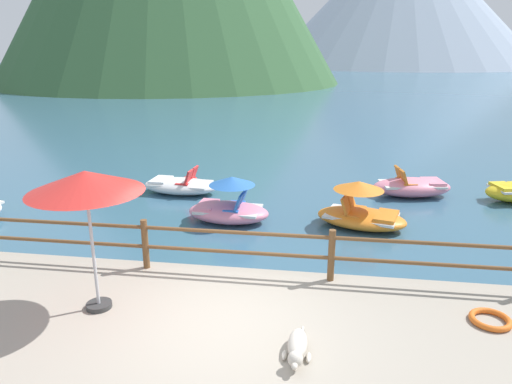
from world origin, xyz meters
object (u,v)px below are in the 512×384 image
object	(u,v)px
life_ring	(490,320)
pedal_boat_6	(180,185)
pedal_boat_2	(229,206)
pedal_boat_4	(361,212)
pedal_boat_0	(412,187)
beach_umbrella	(85,184)
dog_resting	(297,347)

from	to	relation	value
life_ring	pedal_boat_6	distance (m)	9.78
pedal_boat_2	pedal_boat_4	size ratio (longest dim) A/B	0.87
pedal_boat_0	pedal_boat_2	world-z (taller)	pedal_boat_2
pedal_boat_2	pedal_boat_6	size ratio (longest dim) A/B	0.90
beach_umbrella	pedal_boat_0	bearing A→B (deg)	52.84
dog_resting	life_ring	world-z (taller)	dog_resting
beach_umbrella	pedal_boat_4	bearing A→B (deg)	49.87
pedal_boat_2	pedal_boat_4	distance (m)	3.38
pedal_boat_0	pedal_boat_4	bearing A→B (deg)	-121.03
beach_umbrella	life_ring	size ratio (longest dim) A/B	3.67
beach_umbrella	pedal_boat_4	xyz separation A→B (m)	(4.42, 5.25, -2.05)
pedal_boat_0	pedal_boat_4	distance (m)	3.33
beach_umbrella	pedal_boat_2	xyz separation A→B (m)	(1.05, 5.12, -2.04)
dog_resting	pedal_boat_4	world-z (taller)	pedal_boat_4
life_ring	pedal_boat_0	world-z (taller)	pedal_boat_0
pedal_boat_6	beach_umbrella	bearing A→B (deg)	-82.68
life_ring	pedal_boat_2	xyz separation A→B (m)	(-4.95, 4.66, -0.03)
life_ring	pedal_boat_6	xyz separation A→B (m)	(-6.94, 6.88, -0.19)
life_ring	pedal_boat_6	world-z (taller)	pedal_boat_6
pedal_boat_0	pedal_boat_6	distance (m)	7.12
pedal_boat_2	pedal_boat_6	distance (m)	2.99
pedal_boat_2	pedal_boat_4	bearing A→B (deg)	2.18
beach_umbrella	dog_resting	size ratio (longest dim) A/B	2.07
beach_umbrella	pedal_boat_0	world-z (taller)	beach_umbrella
dog_resting	pedal_boat_4	size ratio (longest dim) A/B	0.43
life_ring	pedal_boat_0	bearing A→B (deg)	88.94
dog_resting	pedal_boat_6	world-z (taller)	pedal_boat_6
life_ring	pedal_boat_2	bearing A→B (deg)	136.72
life_ring	pedal_boat_6	bearing A→B (deg)	135.24
beach_umbrella	dog_resting	xyz separation A→B (m)	(3.18, -0.74, -1.92)
pedal_boat_4	pedal_boat_0	bearing A→B (deg)	58.97
dog_resting	pedal_boat_0	world-z (taller)	pedal_boat_0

